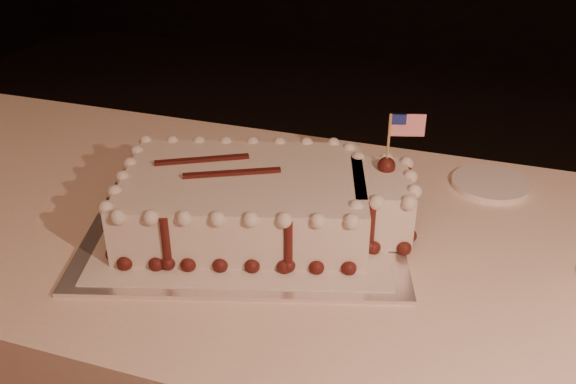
% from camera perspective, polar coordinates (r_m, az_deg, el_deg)
% --- Properties ---
extents(cake_board, '(0.64, 0.55, 0.01)m').
position_cam_1_polar(cake_board, '(1.15, -3.79, -3.09)').
color(cake_board, silver).
rests_on(cake_board, banquet_table).
extents(doily, '(0.58, 0.50, 0.00)m').
position_cam_1_polar(doily, '(1.15, -3.80, -2.88)').
color(doily, silver).
rests_on(doily, cake_board).
extents(sheet_cake, '(0.54, 0.39, 0.21)m').
position_cam_1_polar(sheet_cake, '(1.12, -2.40, -0.72)').
color(sheet_cake, silver).
rests_on(sheet_cake, doily).
extents(side_plate, '(0.15, 0.15, 0.01)m').
position_cam_1_polar(side_plate, '(1.34, 17.57, 0.71)').
color(side_plate, white).
rests_on(side_plate, banquet_table).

